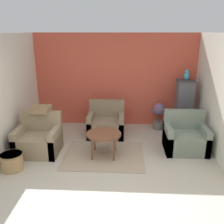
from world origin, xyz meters
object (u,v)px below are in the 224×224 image
Objects in this scene: potted_plant at (159,113)px; coffee_table at (104,135)px; armchair_right at (185,138)px; wicker_basket at (12,161)px; armchair_middle at (106,124)px; armchair_left at (39,140)px; parrot at (186,75)px; birdcage at (184,107)px.

coffee_table is at bearing -129.50° from potted_plant.
coffee_table is 1.76m from armchair_right.
coffee_table is 1.78m from wicker_basket.
armchair_middle reaches higher than potted_plant.
armchair_left is 3.71m from parrot.
armchair_left is (-1.38, 0.08, -0.18)m from coffee_table.
armchair_right and armchair_middle have the same top height.
coffee_table reaches higher than wicker_basket.
coffee_table is 1.39m from armchair_left.
birdcage reaches higher than coffee_table.
potted_plant is at bearing 166.67° from birdcage.
wicker_basket is (-3.52, -2.06, -0.48)m from birdcage.
armchair_left reaches higher than potted_plant.
potted_plant reaches higher than coffee_table.
parrot is at bearing 9.89° from armchair_middle.
armchair_left reaches higher than coffee_table.
armchair_middle is (-0.03, 1.10, -0.18)m from coffee_table.
armchair_right reaches higher than potted_plant.
armchair_middle is at bearing -170.11° from parrot.
armchair_right is at bearing -23.07° from armchair_middle.
armchair_left is at bearing 69.45° from wicker_basket.
armchair_left is at bearing -157.53° from parrot.
birdcage reaches higher than armchair_middle.
armchair_right is 1.60m from parrot.
wicker_basket is at bearing -110.55° from armchair_left.
armchair_right reaches higher than coffee_table.
birdcage is 3.20× the size of wicker_basket.
birdcage is 0.79m from parrot.
armchair_middle is at bearing 156.93° from armchair_right.
wicker_basket is at bearing -149.68° from parrot.
coffee_table is 2.75× the size of parrot.
armchair_left and armchair_right have the same top height.
parrot reaches higher than armchair_middle.
potted_plant is at bearing 19.55° from armchair_middle.
potted_plant is (-0.42, 1.21, 0.15)m from armchair_right.
potted_plant is at bearing 50.50° from coffee_table.
potted_plant is (1.32, 0.47, 0.15)m from armchair_middle.
armchair_left is 1.00× the size of armchair_right.
armchair_right is 1.25× the size of potted_plant.
armchair_left is 3.06m from potted_plant.
wicker_basket is at bearing -133.00° from armchair_middle.
armchair_middle is (-1.74, 0.74, 0.00)m from armchair_right.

